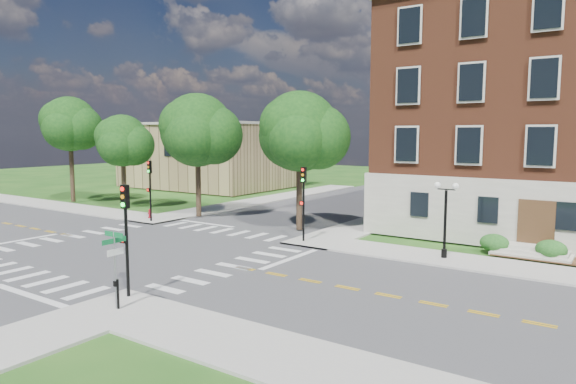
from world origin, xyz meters
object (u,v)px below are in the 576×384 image
Objects in this scene: traffic_signal_se at (126,226)px; twin_lamp_west at (445,215)px; traffic_signal_nw at (150,183)px; push_button_post at (117,292)px; street_sign_pole at (115,255)px; fire_hydrant at (150,214)px; traffic_signal_ne at (304,194)px.

traffic_signal_se reaches higher than twin_lamp_west.
push_button_post is at bearing -44.34° from traffic_signal_nw.
traffic_signal_se is 17.07m from twin_lamp_west.
traffic_signal_se is 1.00× the size of traffic_signal_nw.
street_sign_pole is 2.58× the size of push_button_post.
traffic_signal_nw is at bearing 135.53° from street_sign_pole.
street_sign_pole is at bearing -44.05° from fire_hydrant.
push_button_post is (0.05, 0.01, -1.51)m from street_sign_pole.
traffic_signal_se is at bearing -90.42° from traffic_signal_ne.
fire_hydrant is (-1.20, 0.95, -2.72)m from traffic_signal_nw.
street_sign_pole is (-8.11, -15.75, -0.21)m from twin_lamp_west.
traffic_signal_nw reaches higher than twin_lamp_west.
twin_lamp_west is at bearing 4.47° from traffic_signal_ne.
street_sign_pole reaches higher than fire_hydrant.
traffic_signal_nw reaches higher than fire_hydrant.
traffic_signal_ne is 1.13× the size of twin_lamp_west.
traffic_signal_nw is 6.40× the size of fire_hydrant.
traffic_signal_nw reaches higher than push_button_post.
fire_hydrant is at bearing 177.80° from traffic_signal_ne.
traffic_signal_ne is 15.25m from push_button_post.
traffic_signal_ne is at bearing 93.06° from street_sign_pole.
twin_lamp_west is 1.36× the size of street_sign_pole.
traffic_signal_se reaches higher than fire_hydrant.
twin_lamp_west is 3.53× the size of push_button_post.
push_button_post is at bearing -43.93° from fire_hydrant.
traffic_signal_nw is at bearing -177.39° from twin_lamp_west.
fire_hydrant is at bearing 136.07° from push_button_post.
traffic_signal_nw is 21.00m from street_sign_pole.
street_sign_pole is (0.91, -1.28, -0.88)m from traffic_signal_se.
traffic_signal_ne is 1.55× the size of street_sign_pole.
twin_lamp_west is 17.76m from push_button_post.
twin_lamp_west is (9.02, 14.47, -0.66)m from traffic_signal_se.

